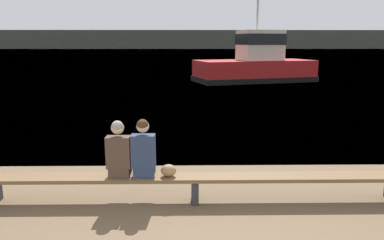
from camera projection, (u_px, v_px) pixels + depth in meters
name	position (u px, v px, depth m)	size (l,w,h in m)	color
water_surface	(186.00, 50.00, 125.82)	(240.00, 240.00, 0.00)	#5684A3
far_shoreline	(186.00, 40.00, 157.33)	(600.00, 12.00, 7.51)	#424738
bench_main	(195.00, 180.00, 6.40)	(7.48, 0.41, 0.47)	brown
person_left	(119.00, 152.00, 6.28)	(0.40, 0.42, 0.98)	#4C382D
person_right	(144.00, 152.00, 6.29)	(0.40, 0.42, 1.00)	navy
shopping_bag	(168.00, 170.00, 6.34)	(0.26, 0.21, 0.21)	#9E754C
tugboat_red	(255.00, 65.00, 26.17)	(8.87, 5.71, 6.04)	#A81919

